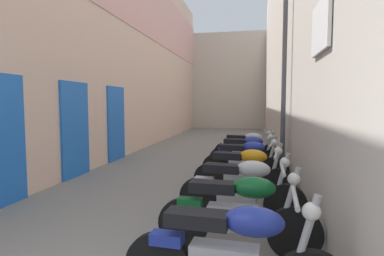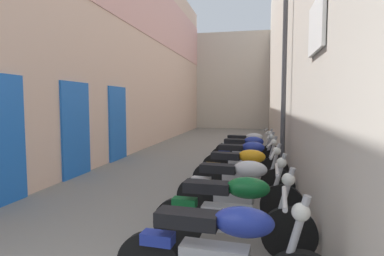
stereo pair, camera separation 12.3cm
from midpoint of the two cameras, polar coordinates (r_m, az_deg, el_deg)
The scene contains 12 objects.
ground_plane at distance 9.33m, azimuth 0.44°, elevation -6.00°, with size 36.19×36.19×0.00m, color slate.
building_left at distance 11.97m, azimuth -10.54°, elevation 14.73°, with size 0.45×20.19×7.62m.
building_right at distance 11.28m, azimuth 16.18°, elevation 16.00°, with size 0.45×20.19×7.96m.
building_far_end at distance 22.23m, azimuth 6.74°, elevation 8.41°, with size 7.84×2.00×6.42m, color beige.
motorcycle_nearest at distance 2.74m, azimuth 5.90°, elevation -21.75°, with size 1.85×0.58×1.04m.
motorcycle_second at distance 3.66m, azimuth 7.37°, elevation -14.79°, with size 1.85×0.58×1.04m.
motorcycle_third at distance 4.63m, azimuth 8.19°, elevation -10.67°, with size 1.85×0.58×1.04m.
motorcycle_fourth at distance 5.69m, azimuth 8.75°, elevation -7.78°, with size 1.84×0.58×1.04m.
motorcycle_fifth at distance 6.79m, azimuth 9.14°, elevation -5.76°, with size 1.85×0.58×1.04m.
motorcycle_sixth at distance 7.83m, azimuth 9.40°, elevation -4.40°, with size 1.84×0.58×1.04m.
motorcycle_seventh at distance 8.74m, azimuth 9.58°, elevation -3.46°, with size 1.84×0.58×1.04m.
street_lamp at distance 7.10m, azimuth 15.36°, elevation 14.35°, with size 0.79×0.18×5.07m.
Camera 1 is at (1.63, -0.93, 1.71)m, focal length 29.25 mm.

